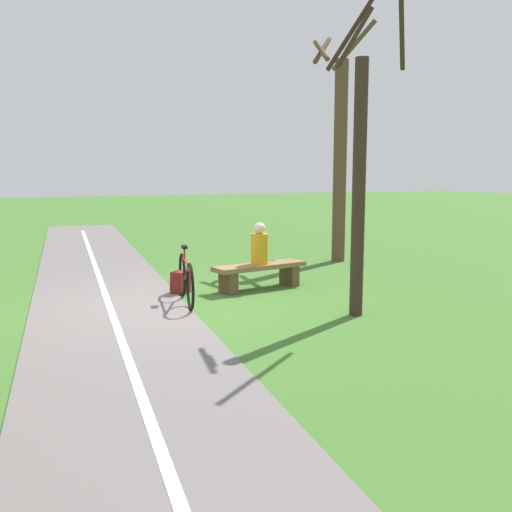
{
  "coord_description": "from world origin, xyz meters",
  "views": [
    {
      "loc": [
        2.17,
        8.63,
        2.06
      ],
      "look_at": [
        -1.08,
        1.02,
        0.84
      ],
      "focal_mm": 40.77,
      "sensor_mm": 36.0,
      "label": 1
    }
  ],
  "objects_px": {
    "bench": "(260,272)",
    "tree_far_right": "(339,152)",
    "backpack": "(180,282)",
    "tree_by_path": "(360,171)",
    "person_seated": "(260,246)",
    "bicycle": "(186,279)"
  },
  "relations": [
    {
      "from": "bench",
      "to": "tree_far_right",
      "type": "distance_m",
      "value": 4.29
    },
    {
      "from": "bench",
      "to": "backpack",
      "type": "bearing_deg",
      "value": -18.44
    },
    {
      "from": "tree_far_right",
      "to": "tree_by_path",
      "type": "relative_size",
      "value": 1.11
    },
    {
      "from": "tree_far_right",
      "to": "person_seated",
      "type": "bearing_deg",
      "value": 37.55
    },
    {
      "from": "backpack",
      "to": "tree_by_path",
      "type": "bearing_deg",
      "value": 128.7
    },
    {
      "from": "bicycle",
      "to": "tree_far_right",
      "type": "relative_size",
      "value": 0.32
    },
    {
      "from": "tree_by_path",
      "to": "backpack",
      "type": "bearing_deg",
      "value": -51.3
    },
    {
      "from": "person_seated",
      "to": "backpack",
      "type": "height_order",
      "value": "person_seated"
    },
    {
      "from": "person_seated",
      "to": "backpack",
      "type": "xyz_separation_m",
      "value": [
        1.38,
        -0.19,
        -0.58
      ]
    },
    {
      "from": "bicycle",
      "to": "tree_by_path",
      "type": "bearing_deg",
      "value": 59.78
    },
    {
      "from": "bench",
      "to": "person_seated",
      "type": "xyz_separation_m",
      "value": [
        0.01,
        0.0,
        0.46
      ]
    },
    {
      "from": "bench",
      "to": "tree_far_right",
      "type": "height_order",
      "value": "tree_far_right"
    },
    {
      "from": "bicycle",
      "to": "tree_far_right",
      "type": "height_order",
      "value": "tree_far_right"
    },
    {
      "from": "backpack",
      "to": "bench",
      "type": "bearing_deg",
      "value": 172.39
    },
    {
      "from": "tree_by_path",
      "to": "tree_far_right",
      "type": "bearing_deg",
      "value": -117.88
    },
    {
      "from": "person_seated",
      "to": "tree_far_right",
      "type": "xyz_separation_m",
      "value": [
        -2.94,
        -2.26,
        1.7
      ]
    },
    {
      "from": "bench",
      "to": "person_seated",
      "type": "distance_m",
      "value": 0.46
    },
    {
      "from": "bench",
      "to": "backpack",
      "type": "xyz_separation_m",
      "value": [
        1.39,
        -0.19,
        -0.12
      ]
    },
    {
      "from": "bicycle",
      "to": "backpack",
      "type": "xyz_separation_m",
      "value": [
        -0.11,
        -0.72,
        -0.19
      ]
    },
    {
      "from": "person_seated",
      "to": "bicycle",
      "type": "height_order",
      "value": "person_seated"
    },
    {
      "from": "backpack",
      "to": "tree_by_path",
      "type": "xyz_separation_m",
      "value": [
        -1.94,
        2.42,
        1.87
      ]
    },
    {
      "from": "bench",
      "to": "bicycle",
      "type": "height_order",
      "value": "bicycle"
    }
  ]
}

